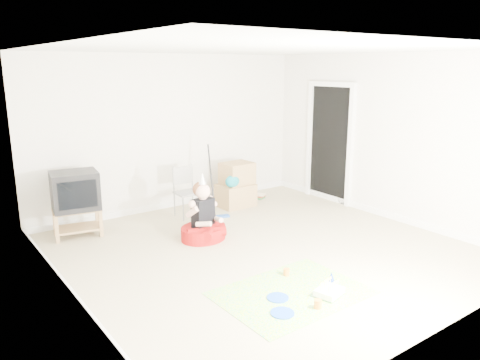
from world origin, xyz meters
TOP-DOWN VIEW (x-y plane):
  - ground at (0.00, 0.00)m, footprint 5.00×5.00m
  - doorway_recess at (2.48, 1.20)m, footprint 0.02×0.90m
  - tv_stand at (-1.84, 2.00)m, footprint 0.72×0.53m
  - crt_tv at (-1.84, 2.00)m, footprint 0.70×0.61m
  - folding_chair at (-0.10, 1.83)m, footprint 0.39×0.38m
  - cardboard_boxes at (0.88, 1.87)m, footprint 0.63×0.48m
  - floor_mop at (0.30, 1.49)m, footprint 0.31×0.38m
  - book_pile at (1.51, 2.04)m, footprint 0.24×0.27m
  - seated_woman at (-0.43, 0.82)m, footprint 0.79×0.79m
  - party_mat at (-0.53, -1.14)m, footprint 1.59×1.16m
  - birthday_cake at (-0.24, -1.42)m, footprint 0.34×0.29m
  - blue_plate_near at (-0.73, -1.15)m, footprint 0.30×0.30m
  - blue_plate_far at (-0.90, -1.41)m, footprint 0.30×0.30m
  - orange_cup_near at (-0.28, -0.78)m, footprint 0.08×0.08m
  - orange_cup_far at (-0.53, -1.54)m, footprint 0.10×0.10m
  - blue_party_hat at (-0.04, -1.26)m, footprint 0.11×0.11m

SIDE VIEW (x-z plane):
  - ground at x=0.00m, z-range 0.00..0.00m
  - party_mat at x=-0.53m, z-range 0.00..0.01m
  - blue_plate_near at x=-0.73m, z-range 0.01..0.02m
  - blue_plate_far at x=-0.90m, z-range 0.01..0.02m
  - book_pile at x=1.51m, z-range 0.00..0.08m
  - birthday_cake at x=-0.24m, z-range -0.03..0.11m
  - orange_cup_near at x=-0.28m, z-range 0.01..0.09m
  - orange_cup_far at x=-0.53m, z-range 0.01..0.10m
  - blue_party_hat at x=-0.04m, z-range 0.01..0.16m
  - seated_woman at x=-0.43m, z-range -0.27..0.70m
  - tv_stand at x=-1.84m, z-range 0.04..0.45m
  - floor_mop at x=0.30m, z-range -0.32..0.84m
  - cardboard_boxes at x=0.88m, z-range -0.02..0.75m
  - folding_chair at x=-0.10m, z-range -0.01..0.82m
  - crt_tv at x=-1.84m, z-range 0.41..0.95m
  - doorway_recess at x=2.48m, z-range 0.00..2.05m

